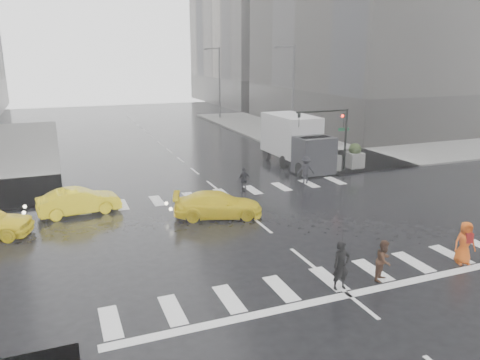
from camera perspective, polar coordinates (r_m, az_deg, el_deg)
name	(u,v)px	position (r m, az deg, el deg)	size (l,w,h in m)	color
ground	(263,226)	(23.12, 2.82, -5.63)	(120.00, 120.00, 0.00)	black
sidewalk_ne	(371,140)	(47.53, 15.71, 4.75)	(35.00, 35.00, 0.15)	slate
building_ne_far	(284,4)	(85.05, 5.40, 20.54)	(26.05, 26.05, 36.00)	gray
road_markings	(263,226)	(23.12, 2.82, -5.62)	(18.00, 48.00, 0.01)	silver
traffic_signal_pole	(334,128)	(33.38, 11.40, 6.27)	(4.45, 0.42, 4.50)	black
street_lamp_near	(292,91)	(42.70, 6.31, 10.70)	(2.15, 0.22, 9.00)	#59595B
street_lamp_far	(219,80)	(61.07, -2.64, 12.09)	(2.15, 0.22, 9.00)	#59595B
planter_west	(306,161)	(32.92, 8.08, 2.34)	(1.10, 1.10, 1.80)	slate
planter_mid	(331,158)	(33.94, 11.02, 2.60)	(1.10, 1.10, 1.80)	slate
planter_east	(355,156)	(35.04, 13.79, 2.83)	(1.10, 1.10, 1.80)	slate
pedestrian_black	(342,248)	(17.02, 12.35, -8.14)	(0.99, 1.01, 2.43)	black
pedestrian_brown	(384,260)	(18.37, 17.14, -9.35)	(0.77, 0.60, 1.58)	#432718
pedestrian_orange	(465,243)	(20.90, 25.73, -6.90)	(1.00, 0.81, 1.76)	#DF540F
pedestrian_far_a	(244,180)	(28.47, 0.46, 0.02)	(0.90, 0.55, 1.53)	black
pedestrian_far_b	(306,170)	(30.70, 8.01, 1.23)	(1.15, 0.64, 1.78)	black
taxi_mid	(79,201)	(26.03, -19.03, -2.47)	(1.46, 4.19, 1.38)	yellow
taxi_rear	(218,205)	(24.19, -2.71, -3.02)	(1.85, 4.03, 1.32)	yellow
box_truck	(297,140)	(35.02, 6.92, 4.85)	(2.65, 7.06, 3.75)	silver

